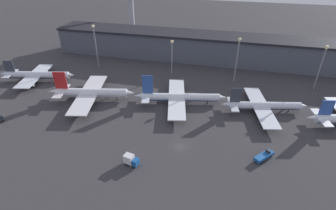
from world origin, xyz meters
name	(u,v)px	position (x,y,z in m)	size (l,w,h in m)	color
ground	(180,147)	(0.00, 0.00, 0.00)	(600.00, 600.00, 0.00)	#383538
terminal_building	(208,48)	(0.00, 86.09, 8.35)	(194.37, 20.58, 16.58)	#4C515B
airplane_0	(37,75)	(-85.27, 35.19, 3.22)	(40.26, 31.00, 11.25)	silver
airplane_1	(91,93)	(-47.26, 23.46, 3.59)	(40.40, 38.94, 14.07)	silver
airplane_2	(179,97)	(-6.54, 30.25, 3.05)	(42.01, 37.55, 13.77)	white
airplane_3	(263,106)	(30.42, 31.83, 2.89)	(37.34, 34.56, 11.31)	silver
service_vehicle_0	(264,156)	(29.13, 0.63, 1.29)	(7.08, 7.49, 2.72)	#195199
service_vehicle_1	(131,160)	(-13.95, -12.72, 2.07)	(5.36, 3.48, 3.82)	#195199
lamp_post_0	(95,41)	(-61.61, 59.66, 16.02)	(1.80, 1.80, 25.21)	slate
lamp_post_1	(172,52)	(-16.82, 59.66, 13.08)	(1.80, 1.80, 19.95)	slate
lamp_post_2	(237,54)	(17.47, 59.66, 15.13)	(1.80, 1.80, 23.61)	slate
lamp_post_3	(322,62)	(57.09, 59.66, 14.75)	(1.80, 1.80, 22.92)	slate
control_tower	(130,2)	(-63.00, 121.85, 25.95)	(9.00, 9.00, 44.79)	#99999E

